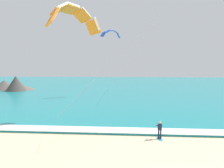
% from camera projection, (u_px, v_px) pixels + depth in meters
% --- Properties ---
extents(sea, '(200.00, 120.00, 0.20)m').
position_uv_depth(sea, '(140.00, 85.00, 81.79)').
color(sea, teal).
rests_on(sea, ground).
extents(surf_foam, '(200.00, 2.19, 0.04)m').
position_uv_depth(surf_foam, '(163.00, 131.00, 23.15)').
color(surf_foam, white).
rests_on(surf_foam, sea).
extents(surfboard, '(0.60, 1.44, 0.09)m').
position_uv_depth(surfboard, '(160.00, 139.00, 21.37)').
color(surfboard, '#239EC6').
rests_on(surfboard, ground).
extents(kitesurfer, '(0.55, 0.55, 1.69)m').
position_uv_depth(kitesurfer, '(160.00, 129.00, 21.32)').
color(kitesurfer, '#191E38').
rests_on(kitesurfer, ground).
extents(kite_primary, '(11.57, 8.12, 12.66)m').
position_uv_depth(kite_primary, '(73.00, 16.00, 26.08)').
color(kite_primary, orange).
extents(kite_distant, '(4.37, 3.64, 1.84)m').
position_uv_depth(kite_distant, '(111.00, 33.00, 51.20)').
color(kite_distant, blue).
extents(headland_left, '(13.07, 10.45, 4.27)m').
position_uv_depth(headland_left, '(13.00, 86.00, 63.75)').
color(headland_left, '#665B51').
rests_on(headland_left, ground).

